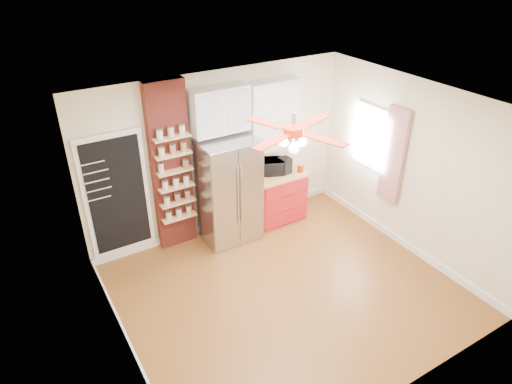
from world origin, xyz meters
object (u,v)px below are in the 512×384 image
ceiling_fan (293,131)px  canister_left (300,168)px  pantry_jar_oats (161,168)px  coffee_maker (285,165)px  toaster_oven (269,167)px  red_cabinet (276,196)px  fridge (228,190)px

ceiling_fan → canister_left: ceiling_fan is taller
ceiling_fan → pantry_jar_oats: 2.30m
coffee_maker → pantry_jar_oats: pantry_jar_oats is taller
coffee_maker → ceiling_fan: bearing=-128.0°
coffee_maker → pantry_jar_oats: bearing=170.0°
toaster_oven → canister_left: bearing=-0.8°
red_cabinet → canister_left: (0.37, -0.16, 0.51)m
fridge → red_cabinet: (0.97, 0.05, -0.42)m
red_cabinet → ceiling_fan: size_ratio=0.67×
fridge → coffee_maker: size_ratio=6.40×
fridge → red_cabinet: 1.06m
red_cabinet → coffee_maker: (0.13, -0.05, 0.58)m
coffee_maker → canister_left: coffee_maker is taller
coffee_maker → toaster_oven: bearing=149.7°
fridge → pantry_jar_oats: 1.16m
ceiling_fan → canister_left: bearing=49.7°
toaster_oven → pantry_jar_oats: bearing=-157.8°
pantry_jar_oats → ceiling_fan: bearing=-59.9°
ceiling_fan → fridge: bearing=91.8°
ceiling_fan → coffee_maker: ceiling_fan is taller
toaster_oven → red_cabinet: bearing=-4.9°
coffee_maker → canister_left: size_ratio=2.21×
fridge → canister_left: size_ratio=14.10×
red_cabinet → coffee_maker: size_ratio=3.44×
ceiling_fan → canister_left: (1.29, 1.52, -1.46)m
red_cabinet → canister_left: bearing=-23.5°
red_cabinet → toaster_oven: (-0.12, 0.07, 0.57)m
pantry_jar_oats → fridge: bearing=-9.9°
fridge → coffee_maker: bearing=0.0°
toaster_oven → coffee_maker: (0.25, -0.12, 0.01)m
ceiling_fan → toaster_oven: 2.38m
fridge → ceiling_fan: 2.25m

